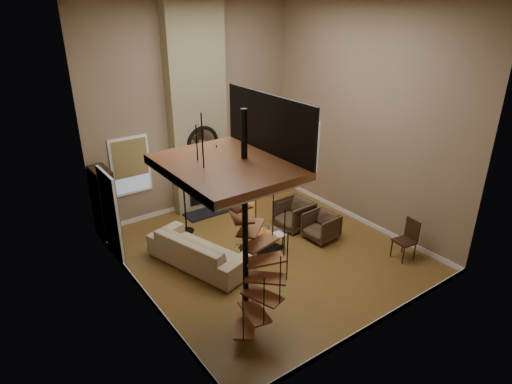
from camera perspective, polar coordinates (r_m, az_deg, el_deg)
ground at (r=10.55m, az=1.28°, el=-7.71°), size 6.00×6.50×0.01m
back_wall at (r=12.06m, az=-8.05°, el=10.40°), size 6.00×0.02×5.50m
front_wall at (r=7.23m, az=17.09°, el=0.21°), size 6.00×0.02×5.50m
left_wall at (r=8.05m, az=-15.92°, el=2.78°), size 0.02×6.50×5.50m
right_wall at (r=11.39m, az=13.74°, el=9.15°), size 0.02×6.50×5.50m
baseboard_back at (r=12.94m, az=-7.35°, el=-1.26°), size 6.00×0.02×0.12m
baseboard_front at (r=8.64m, az=14.81°, el=-16.32°), size 6.00×0.02×0.12m
baseboard_left at (r=9.33m, az=-13.97°, el=-12.78°), size 0.02×6.50×0.12m
baseboard_right at (r=12.32m, az=12.50°, el=-3.01°), size 0.02×6.50×0.12m
chimney_breast at (r=11.89m, az=-7.61°, el=10.23°), size 1.60×0.38×5.50m
hearth at (r=12.42m, az=-5.85°, el=-2.51°), size 1.50×0.60×0.04m
firebox at (r=12.43m, az=-6.62°, el=0.17°), size 0.95×0.02×0.72m
mantel at (r=12.14m, az=-6.57°, el=2.64°), size 1.70×0.18×0.06m
mirror_frame at (r=11.92m, az=-6.89°, el=6.31°), size 0.94×0.10×0.94m
mirror_disc at (r=11.93m, az=-6.91°, el=6.32°), size 0.80×0.01×0.80m
vase_left at (r=11.88m, az=-9.00°, el=2.81°), size 0.24×0.24×0.25m
vase_right at (r=12.40m, az=-4.27°, el=3.87°), size 0.20×0.20×0.21m
window_back at (r=11.63m, az=-15.93°, el=3.38°), size 1.02×0.06×1.52m
window_right at (r=13.02m, az=6.59°, el=6.36°), size 0.06×1.02×1.52m
entry_door at (r=10.31m, az=-18.20°, el=-3.10°), size 0.10×1.05×2.16m
loft at (r=6.73m, az=-3.25°, el=3.95°), size 1.70×2.20×1.09m
spiral_stair at (r=7.49m, az=-1.32°, el=-6.11°), size 1.47×1.47×4.06m
hutch at (r=11.28m, az=-19.01°, el=-1.39°), size 0.38×0.80×1.80m
sofa at (r=9.95m, az=-7.43°, el=-7.36°), size 1.65×2.65×0.72m
armchair_near at (r=11.55m, az=5.26°, el=-2.78°), size 0.87×0.84×0.77m
armchair_far at (r=11.04m, az=8.68°, el=-4.31°), size 0.78×0.76×0.67m
coffee_table at (r=10.31m, az=0.84°, el=-6.65°), size 1.33×0.92×0.45m
bowl at (r=10.23m, az=0.68°, el=-5.50°), size 0.43×0.43×0.11m
book at (r=10.30m, az=2.92°, el=-5.55°), size 0.23×0.30×0.03m
floor_lamp at (r=10.92m, az=-9.44°, el=1.46°), size 0.42×0.42×1.73m
accent_lamp at (r=13.46m, az=-0.96°, el=0.87°), size 0.13×0.13×0.47m
side_chair at (r=10.64m, az=19.05°, el=-5.56°), size 0.47×0.46×0.93m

